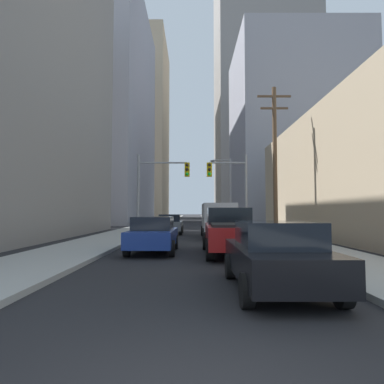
{
  "coord_description": "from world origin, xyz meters",
  "views": [
    {
      "loc": [
        -0.01,
        -2.7,
        1.74
      ],
      "look_at": [
        0.0,
        28.93,
        3.58
      ],
      "focal_mm": 31.35,
      "sensor_mm": 36.0,
      "label": 1
    }
  ],
  "objects": [
    {
      "name": "sedan_grey",
      "position": [
        -1.7,
        23.37,
        0.77
      ],
      "size": [
        1.95,
        4.23,
        1.52
      ],
      "color": "slate",
      "rests_on": "ground"
    },
    {
      "name": "pickup_truck_red",
      "position": [
        1.58,
        11.07,
        0.93
      ],
      "size": [
        2.2,
        5.44,
        1.9
      ],
      "color": "maroon",
      "rests_on": "ground"
    },
    {
      "name": "building_right_mid_block",
      "position": [
        16.02,
        49.58,
        14.03
      ],
      "size": [
        18.18,
        18.72,
        28.07
      ],
      "primitive_type": "cube",
      "color": "#93939E",
      "rests_on": "ground"
    },
    {
      "name": "sedan_blue",
      "position": [
        -1.65,
        11.55,
        0.77
      ],
      "size": [
        1.95,
        4.23,
        1.52
      ],
      "color": "navy",
      "rests_on": "ground"
    },
    {
      "name": "building_left_far_tower",
      "position": [
        -16.7,
        89.04,
        24.49
      ],
      "size": [
        19.06,
        24.06,
        48.99
      ],
      "primitive_type": "cube",
      "color": "tan",
      "rests_on": "ground"
    },
    {
      "name": "traffic_signal_near_left",
      "position": [
        -2.35,
        22.28,
        4.05
      ],
      "size": [
        3.94,
        0.44,
        6.0
      ],
      "color": "gray",
      "rests_on": "ground"
    },
    {
      "name": "utility_pole_right",
      "position": [
        5.39,
        18.93,
        5.23
      ],
      "size": [
        2.2,
        0.28,
        9.91
      ],
      "color": "brown",
      "rests_on": "ground"
    },
    {
      "name": "cargo_van_silver",
      "position": [
        1.71,
        19.66,
        1.29
      ],
      "size": [
        2.16,
        5.22,
        2.26
      ],
      "color": "#B7BABF",
      "rests_on": "ground"
    },
    {
      "name": "sedan_black",
      "position": [
        1.84,
        4.73,
        0.77
      ],
      "size": [
        1.95,
        4.2,
        1.52
      ],
      "color": "black",
      "rests_on": "ground"
    },
    {
      "name": "street_lamp_right",
      "position": [
        3.78,
        33.26,
        4.52
      ],
      "size": [
        2.26,
        0.32,
        7.5
      ],
      "color": "gray",
      "rests_on": "ground"
    },
    {
      "name": "building_left_mid_office",
      "position": [
        -15.31,
        51.18,
        17.84
      ],
      "size": [
        15.25,
        28.02,
        35.69
      ],
      "primitive_type": "cube",
      "color": "#93939E",
      "rests_on": "ground"
    },
    {
      "name": "traffic_signal_near_right",
      "position": [
        2.78,
        22.28,
        4.0
      ],
      "size": [
        3.02,
        0.44,
        6.0
      ],
      "color": "gray",
      "rests_on": "ground"
    },
    {
      "name": "building_right_far_highrise",
      "position": [
        19.85,
        88.79,
        34.57
      ],
      "size": [
        25.88,
        24.73,
        69.14
      ],
      "primitive_type": "cube",
      "color": "gray",
      "rests_on": "ground"
    },
    {
      "name": "sidewalk_right",
      "position": [
        5.07,
        50.0,
        0.07
      ],
      "size": [
        3.27,
        160.0,
        0.15
      ],
      "primitive_type": "cube",
      "color": "#9E9E99",
      "rests_on": "ground"
    },
    {
      "name": "sidewalk_left",
      "position": [
        -5.07,
        50.0,
        0.07
      ],
      "size": [
        3.27,
        160.0,
        0.15
      ],
      "primitive_type": "cube",
      "color": "#9E9E99",
      "rests_on": "ground"
    }
  ]
}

